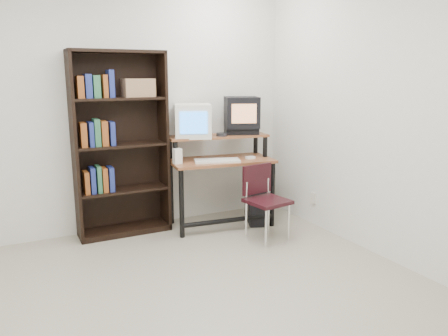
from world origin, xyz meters
name	(u,v)px	position (x,y,z in m)	size (l,w,h in m)	color
floor	(185,320)	(0.00, 0.00, -0.01)	(4.00, 4.00, 0.01)	#A69F89
back_wall	(108,107)	(0.00, 2.00, 1.30)	(4.00, 0.01, 2.60)	silver
right_wall	(408,115)	(2.00, 0.00, 1.30)	(0.01, 4.00, 2.60)	silver
computer_desk	(221,164)	(1.08, 1.62, 0.68)	(1.15, 0.68, 0.98)	brown
crt_monitor	(193,121)	(0.82, 1.75, 1.15)	(0.48, 0.48, 0.35)	silver
vcr	(241,131)	(1.38, 1.70, 1.01)	(0.36, 0.26, 0.08)	black
crt_tv	(242,112)	(1.39, 1.70, 1.22)	(0.46, 0.45, 0.34)	black
cd_spindle	(222,135)	(1.10, 1.62, 0.99)	(0.12, 0.12, 0.05)	#26262B
keyboard	(217,161)	(0.99, 1.51, 0.74)	(0.47, 0.21, 0.04)	silver
mousepad	(250,160)	(1.38, 1.50, 0.72)	(0.22, 0.18, 0.01)	black
mouse	(250,158)	(1.38, 1.49, 0.74)	(0.10, 0.06, 0.03)	white
desk_speaker	(177,157)	(0.58, 1.60, 0.80)	(0.08, 0.07, 0.17)	silver
pc_tower	(256,203)	(1.49, 1.52, 0.21)	(0.20, 0.45, 0.42)	black
school_chair	(264,195)	(1.28, 1.05, 0.45)	(0.43, 0.43, 0.74)	black
bookshelf	(120,143)	(0.06, 1.86, 0.95)	(0.93, 0.32, 1.86)	black
wall_outlet	(313,198)	(1.99, 1.15, 0.30)	(0.02, 0.08, 0.12)	beige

